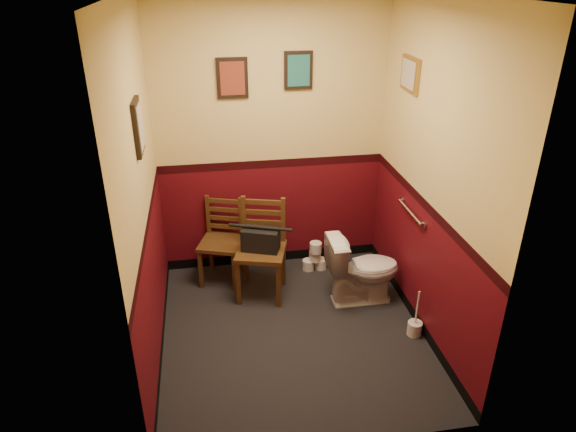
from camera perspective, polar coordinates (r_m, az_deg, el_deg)
The scene contains 16 objects.
floor at distance 4.56m, azimuth 0.53°, elevation -12.74°, with size 2.20×2.40×0.00m, color black.
wall_back at distance 4.97m, azimuth -1.82°, elevation 8.43°, with size 2.20×2.70×0.00m, color #4E0A12.
wall_front at distance 2.82m, azimuth 4.87°, elevation -6.51°, with size 2.20×2.70×0.00m, color #4E0A12.
wall_left at distance 3.84m, azimuth -15.81°, elevation 1.87°, with size 2.40×2.70×0.00m, color #4E0A12.
wall_right at distance 4.18m, azimuth 15.68°, elevation 3.91°, with size 2.40×2.70×0.00m, color #4E0A12.
grab_bar at distance 4.53m, azimuth 13.47°, elevation 0.41°, with size 0.05×0.56×0.06m.
framed_print_back_a at distance 4.77m, azimuth -6.21°, elevation 14.99°, with size 0.28×0.04×0.36m.
framed_print_back_b at distance 4.83m, azimuth 1.16°, elevation 15.88°, with size 0.26×0.04×0.34m.
framed_print_left at distance 3.76m, azimuth -16.30°, elevation 9.47°, with size 0.04×0.30×0.38m.
framed_print_right at distance 4.50m, azimuth 13.40°, elevation 15.09°, with size 0.04×0.34×0.28m.
toilet at distance 4.81m, azimuth 8.29°, elevation -5.88°, with size 0.38×0.68×0.66m, color white.
toilet_brush at distance 4.62m, azimuth 13.89°, elevation -11.93°, with size 0.12×0.12×0.44m.
chair_left at distance 5.08m, azimuth -7.33°, elevation -2.78°, with size 0.50×0.50×0.84m.
chair_right at distance 4.81m, azimuth -2.94°, elevation -3.69°, with size 0.54×0.54×0.94m.
handbag at distance 4.72m, azimuth -3.05°, elevation -2.61°, with size 0.37×0.27×0.25m.
tp_stack at distance 5.32m, azimuth 3.00°, elevation -4.68°, with size 0.25×0.15×0.33m.
Camera 1 is at (-0.62, -3.49, 2.87)m, focal length 32.00 mm.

